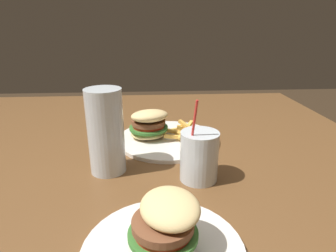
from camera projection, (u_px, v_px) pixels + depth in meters
dining_table at (135, 193)px, 0.69m from camera, size 1.32×1.38×0.76m
meal_plate_near at (161, 132)px, 0.79m from camera, size 0.29×0.29×0.10m
beer_glass at (106, 133)px, 0.61m from camera, size 0.08×0.08×0.19m
juice_glass at (199, 158)px, 0.59m from camera, size 0.08×0.08×0.18m
spoon at (102, 148)px, 0.74m from camera, size 0.05×0.18×0.02m
meal_plate_far at (164, 238)px, 0.40m from camera, size 0.24×0.24×0.10m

